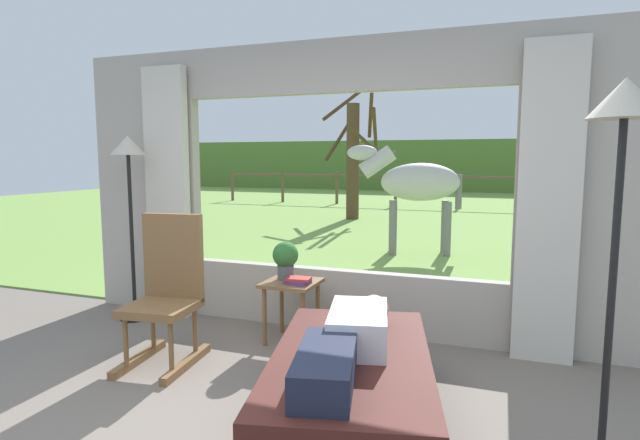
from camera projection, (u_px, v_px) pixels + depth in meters
name	position (u px, v px, depth m)	size (l,w,h in m)	color
back_wall_with_window	(338.00, 192.00, 4.49)	(5.20, 0.12, 2.55)	#ADA599
curtain_panel_left	(168.00, 194.00, 4.94)	(0.44, 0.10, 2.40)	beige
curtain_panel_right	(549.00, 205.00, 3.79)	(0.44, 0.10, 2.40)	beige
outdoor_pasture_lawn	(455.00, 212.00, 14.79)	(36.00, 21.68, 0.02)	#759E47
distant_hill_ridge	(477.00, 166.00, 23.82)	(36.00, 2.00, 2.40)	#547733
recliner_sofa	(351.00, 387.00, 2.97)	(1.26, 1.86, 0.42)	black
reclining_person	(349.00, 339.00, 2.89)	(0.47, 1.43, 0.22)	silver
rocking_chair	(167.00, 291.00, 3.87)	(0.54, 0.73, 1.12)	brown
side_table	(292.00, 292.00, 4.28)	(0.44, 0.44, 0.52)	brown
potted_plant	(285.00, 258.00, 4.33)	(0.22, 0.22, 0.32)	#4C5156
book_stack	(298.00, 281.00, 4.17)	(0.22, 0.17, 0.05)	#59336B
floor_lamp_left	(129.00, 172.00, 4.78)	(0.32, 0.32, 1.75)	black
floor_lamp_right	(621.00, 160.00, 2.29)	(0.32, 0.32, 1.89)	black
horse	(415.00, 183.00, 8.08)	(1.82, 0.86, 1.73)	#B2B2AD
pasture_tree	(354.00, 156.00, 12.75)	(1.56, 1.50, 3.44)	#4C3823
pasture_fence_line	(460.00, 184.00, 15.78)	(16.10, 0.10, 1.10)	brown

